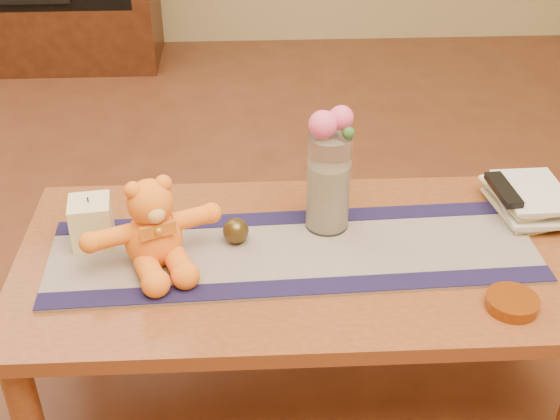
{
  "coord_description": "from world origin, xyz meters",
  "views": [
    {
      "loc": [
        -0.12,
        -1.45,
        1.52
      ],
      "look_at": [
        -0.05,
        0.0,
        0.58
      ],
      "focal_mm": 46.76,
      "sensor_mm": 36.0,
      "label": 1
    }
  ],
  "objects_px": {
    "amber_dish": "(512,303)",
    "bronze_ball": "(236,231)",
    "pillar_candle": "(92,222)",
    "tv_remote": "(503,190)",
    "teddy_bear": "(152,223)",
    "book_bottom": "(497,212)",
    "glass_vase": "(328,182)"
  },
  "relations": [
    {
      "from": "amber_dish",
      "to": "bronze_ball",
      "type": "bearing_deg",
      "value": 155.95
    },
    {
      "from": "pillar_candle",
      "to": "tv_remote",
      "type": "xyz_separation_m",
      "value": [
        1.05,
        0.07,
        0.02
      ]
    },
    {
      "from": "amber_dish",
      "to": "tv_remote",
      "type": "bearing_deg",
      "value": 77.32
    },
    {
      "from": "teddy_bear",
      "to": "amber_dish",
      "type": "relative_size",
      "value": 2.71
    },
    {
      "from": "book_bottom",
      "to": "amber_dish",
      "type": "height_order",
      "value": "amber_dish"
    },
    {
      "from": "tv_remote",
      "to": "amber_dish",
      "type": "xyz_separation_m",
      "value": [
        -0.08,
        -0.36,
        -0.07
      ]
    },
    {
      "from": "pillar_candle",
      "to": "teddy_bear",
      "type": "bearing_deg",
      "value": -27.01
    },
    {
      "from": "teddy_bear",
      "to": "tv_remote",
      "type": "xyz_separation_m",
      "value": [
        0.89,
        0.16,
        -0.03
      ]
    },
    {
      "from": "teddy_bear",
      "to": "bronze_ball",
      "type": "distance_m",
      "value": 0.22
    },
    {
      "from": "glass_vase",
      "to": "tv_remote",
      "type": "distance_m",
      "value": 0.47
    },
    {
      "from": "tv_remote",
      "to": "bronze_ball",
      "type": "bearing_deg",
      "value": -177.38
    },
    {
      "from": "bronze_ball",
      "to": "book_bottom",
      "type": "relative_size",
      "value": 0.29
    },
    {
      "from": "pillar_candle",
      "to": "book_bottom",
      "type": "xyz_separation_m",
      "value": [
        1.05,
        0.08,
        -0.06
      ]
    },
    {
      "from": "teddy_bear",
      "to": "pillar_candle",
      "type": "distance_m",
      "value": 0.19
    },
    {
      "from": "glass_vase",
      "to": "bronze_ball",
      "type": "relative_size",
      "value": 3.98
    },
    {
      "from": "bronze_ball",
      "to": "tv_remote",
      "type": "distance_m",
      "value": 0.7
    },
    {
      "from": "teddy_bear",
      "to": "glass_vase",
      "type": "height_order",
      "value": "glass_vase"
    },
    {
      "from": "bronze_ball",
      "to": "amber_dish",
      "type": "relative_size",
      "value": 0.56
    },
    {
      "from": "tv_remote",
      "to": "teddy_bear",
      "type": "bearing_deg",
      "value": -174.77
    },
    {
      "from": "teddy_bear",
      "to": "bronze_ball",
      "type": "bearing_deg",
      "value": -2.99
    },
    {
      "from": "glass_vase",
      "to": "tv_remote",
      "type": "bearing_deg",
      "value": 3.45
    },
    {
      "from": "book_bottom",
      "to": "tv_remote",
      "type": "height_order",
      "value": "tv_remote"
    },
    {
      "from": "bronze_ball",
      "to": "book_bottom",
      "type": "height_order",
      "value": "bronze_ball"
    },
    {
      "from": "glass_vase",
      "to": "book_bottom",
      "type": "xyz_separation_m",
      "value": [
        0.46,
        0.04,
        -0.13
      ]
    },
    {
      "from": "pillar_candle",
      "to": "tv_remote",
      "type": "height_order",
      "value": "pillar_candle"
    },
    {
      "from": "pillar_candle",
      "to": "bronze_ball",
      "type": "xyz_separation_m",
      "value": [
        0.35,
        -0.02,
        -0.03
      ]
    },
    {
      "from": "teddy_bear",
      "to": "bronze_ball",
      "type": "height_order",
      "value": "teddy_bear"
    },
    {
      "from": "tv_remote",
      "to": "book_bottom",
      "type": "bearing_deg",
      "value": 90.0
    },
    {
      "from": "teddy_bear",
      "to": "book_bottom",
      "type": "bearing_deg",
      "value": -11.31
    },
    {
      "from": "pillar_candle",
      "to": "tv_remote",
      "type": "bearing_deg",
      "value": 3.98
    },
    {
      "from": "book_bottom",
      "to": "pillar_candle",
      "type": "bearing_deg",
      "value": 176.88
    },
    {
      "from": "tv_remote",
      "to": "amber_dish",
      "type": "height_order",
      "value": "tv_remote"
    }
  ]
}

